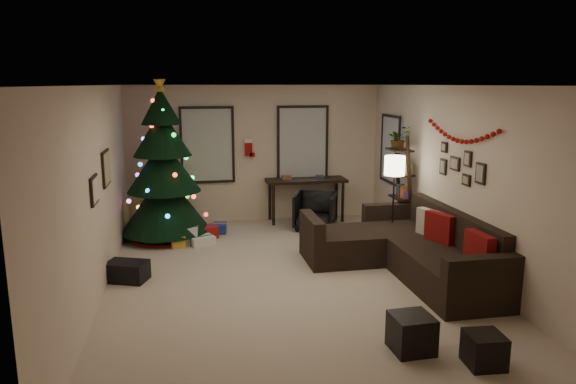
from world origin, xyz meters
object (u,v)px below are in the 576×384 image
Objects in this scene: desk at (306,184)px; bookshelf at (403,190)px; desk_chair at (315,211)px; christmas_tree at (164,172)px; sofa at (408,251)px.

bookshelf is at bearing -52.14° from desk.
desk_chair is 0.38× the size of bookshelf.
desk_chair is at bearing 1.73° from christmas_tree.
sofa is at bearing -75.15° from desk.
sofa reaches higher than desk.
bookshelf reaches higher than sofa.
christmas_tree reaches higher than bookshelf.
christmas_tree is 1.54× the size of bookshelf.
desk is (-0.83, 3.14, 0.45)m from sofa.
desk is at bearing 127.86° from bookshelf.
desk is 0.77m from desk_chair.
christmas_tree is at bearing -154.78° from desk_chair.
sofa is at bearing -109.14° from bookshelf.
bookshelf is (1.33, -1.71, 0.15)m from desk.
sofa is 4.33× the size of desk_chair.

